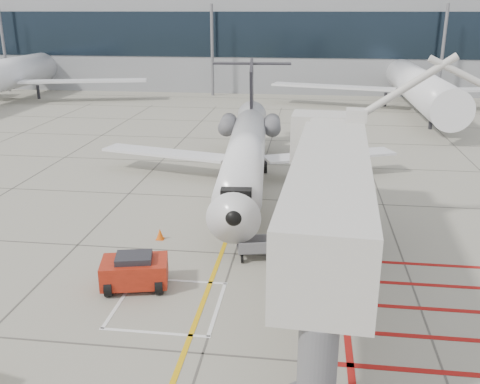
# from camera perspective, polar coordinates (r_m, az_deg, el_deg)

# --- Properties ---
(ground_plane) EXTENTS (260.00, 260.00, 0.00)m
(ground_plane) POSITION_cam_1_polar(r_m,az_deg,el_deg) (22.56, -1.99, -10.96)
(ground_plane) COLOR gray
(ground_plane) RESTS_ON ground
(regional_jet) EXTENTS (23.68, 28.92, 7.18)m
(regional_jet) POSITION_cam_1_polar(r_m,az_deg,el_deg) (33.41, 0.43, 5.67)
(regional_jet) COLOR silver
(regional_jet) RESTS_ON ground_plane
(jet_bridge) EXTENTS (10.39, 20.08, 7.83)m
(jet_bridge) POSITION_cam_1_polar(r_m,az_deg,el_deg) (20.94, 9.45, -1.81)
(jet_bridge) COLOR beige
(jet_bridge) RESTS_ON ground_plane
(pushback_tug) EXTENTS (3.06, 2.28, 1.60)m
(pushback_tug) POSITION_cam_1_polar(r_m,az_deg,el_deg) (23.21, -11.17, -8.19)
(pushback_tug) COLOR #A2200F
(pushback_tug) RESTS_ON ground_plane
(baggage_cart) EXTENTS (1.87, 1.40, 1.06)m
(baggage_cart) POSITION_cam_1_polar(r_m,az_deg,el_deg) (25.42, 1.64, -6.00)
(baggage_cart) COLOR slate
(baggage_cart) RESTS_ON ground_plane
(ground_power_unit) EXTENTS (2.30, 1.46, 1.74)m
(ground_power_unit) POSITION_cam_1_polar(r_m,az_deg,el_deg) (24.35, 10.54, -6.63)
(ground_power_unit) COLOR silver
(ground_power_unit) RESTS_ON ground_plane
(cone_nose) EXTENTS (0.41, 0.41, 0.57)m
(cone_nose) POSITION_cam_1_polar(r_m,az_deg,el_deg) (27.86, -8.53, -4.46)
(cone_nose) COLOR #DF540B
(cone_nose) RESTS_ON ground_plane
(cone_side) EXTENTS (0.39, 0.39, 0.55)m
(cone_side) POSITION_cam_1_polar(r_m,az_deg,el_deg) (28.93, -1.10, -3.36)
(cone_side) COLOR #DA520B
(cone_side) RESTS_ON ground_plane
(terminal_building) EXTENTS (180.00, 28.00, 14.00)m
(terminal_building) POSITION_cam_1_polar(r_m,az_deg,el_deg) (89.65, 12.13, 15.76)
(terminal_building) COLOR gray
(terminal_building) RESTS_ON ground_plane
(terminal_glass_band) EXTENTS (180.00, 0.10, 6.00)m
(terminal_glass_band) POSITION_cam_1_polar(r_m,az_deg,el_deg) (75.62, 12.98, 15.96)
(terminal_glass_band) COLOR black
(terminal_glass_band) RESTS_ON ground_plane
(bg_aircraft_b) EXTENTS (35.68, 39.64, 11.89)m
(bg_aircraft_b) POSITION_cam_1_polar(r_m,az_deg,el_deg) (76.08, -23.89, 13.34)
(bg_aircraft_b) COLOR silver
(bg_aircraft_b) RESTS_ON ground_plane
(bg_aircraft_c) EXTENTS (33.39, 37.10, 11.13)m
(bg_aircraft_c) POSITION_cam_1_polar(r_m,az_deg,el_deg) (66.64, 18.22, 13.08)
(bg_aircraft_c) COLOR silver
(bg_aircraft_c) RESTS_ON ground_plane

